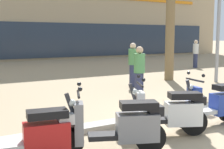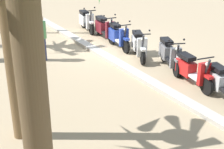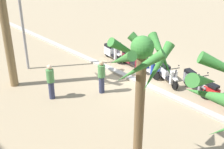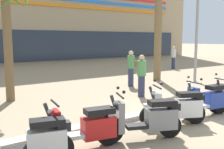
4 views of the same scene
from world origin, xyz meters
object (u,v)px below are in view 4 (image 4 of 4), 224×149
at_px(scooter_grey_last_in_row, 149,119).
at_px(pedestrian_strolling_near_curb, 173,57).
at_px(scooter_white_mid_front, 178,108).
at_px(pedestrian_window_shopping, 131,68).
at_px(pedestrian_by_palm_tree, 142,75).
at_px(palm_tree_mid_walkway, 6,7).
at_px(scooter_silver_second_in_line, 31,142).
at_px(scooter_blue_tail_end, 209,100).
at_px(scooter_red_mid_centre, 86,128).

bearing_deg(scooter_grey_last_in_row, pedestrian_strolling_near_curb, 39.42).
distance_m(scooter_white_mid_front, pedestrian_window_shopping, 5.74).
bearing_deg(scooter_grey_last_in_row, pedestrian_window_shopping, 53.71).
bearing_deg(scooter_grey_last_in_row, pedestrian_by_palm_tree, 50.24).
bearing_deg(palm_tree_mid_walkway, scooter_white_mid_front, -61.98).
relative_size(scooter_silver_second_in_line, scooter_grey_last_in_row, 0.97).
bearing_deg(pedestrian_strolling_near_curb, pedestrian_by_palm_tree, -145.18).
xyz_separation_m(scooter_blue_tail_end, pedestrian_by_palm_tree, (0.13, 3.03, 0.38)).
height_order(scooter_blue_tail_end, pedestrian_strolling_near_curb, pedestrian_strolling_near_curb).
relative_size(scooter_blue_tail_end, palm_tree_mid_walkway, 0.41).
xyz_separation_m(scooter_red_mid_centre, pedestrian_window_shopping, (5.35, 5.04, 0.44)).
distance_m(pedestrian_window_shopping, pedestrian_by_palm_tree, 2.32).
relative_size(scooter_blue_tail_end, pedestrian_by_palm_tree, 1.10).
bearing_deg(scooter_blue_tail_end, pedestrian_window_shopping, 75.81).
bearing_deg(scooter_red_mid_centre, pedestrian_by_palm_tree, 35.86).
relative_size(scooter_grey_last_in_row, pedestrian_by_palm_tree, 1.09).
relative_size(scooter_silver_second_in_line, pedestrian_strolling_near_curb, 1.02).
bearing_deg(scooter_white_mid_front, scooter_blue_tail_end, 1.97).
height_order(scooter_silver_second_in_line, scooter_red_mid_centre, scooter_silver_second_in_line).
distance_m(scooter_red_mid_centre, pedestrian_by_palm_tree, 5.19).
height_order(pedestrian_by_palm_tree, pedestrian_strolling_near_curb, pedestrian_strolling_near_curb).
bearing_deg(scooter_red_mid_centre, pedestrian_window_shopping, 43.34).
height_order(scooter_white_mid_front, scooter_blue_tail_end, same).
height_order(scooter_white_mid_front, pedestrian_window_shopping, pedestrian_window_shopping).
bearing_deg(pedestrian_strolling_near_curb, pedestrian_window_shopping, -152.17).
bearing_deg(scooter_grey_last_in_row, scooter_blue_tail_end, 7.13).
height_order(scooter_silver_second_in_line, scooter_blue_tail_end, same).
xyz_separation_m(pedestrian_window_shopping, pedestrian_by_palm_tree, (-1.15, -2.01, -0.04)).
bearing_deg(scooter_silver_second_in_line, scooter_grey_last_in_row, -5.71).
height_order(scooter_silver_second_in_line, pedestrian_window_shopping, pedestrian_window_shopping).
distance_m(scooter_grey_last_in_row, pedestrian_by_palm_tree, 4.39).
height_order(scooter_grey_last_in_row, palm_tree_mid_walkway, palm_tree_mid_walkway).
bearing_deg(scooter_silver_second_in_line, palm_tree_mid_walkway, 78.97).
relative_size(scooter_blue_tail_end, pedestrian_window_shopping, 1.06).
height_order(palm_tree_mid_walkway, pedestrian_window_shopping, palm_tree_mid_walkway).
relative_size(scooter_grey_last_in_row, scooter_white_mid_front, 1.07).
xyz_separation_m(scooter_white_mid_front, pedestrian_window_shopping, (2.63, 5.08, 0.43)).
bearing_deg(scooter_silver_second_in_line, scooter_red_mid_centre, 3.79).
bearing_deg(palm_tree_mid_walkway, scooter_red_mid_centre, -88.99).
distance_m(scooter_silver_second_in_line, scooter_grey_last_in_row, 2.54).
height_order(scooter_blue_tail_end, pedestrian_by_palm_tree, pedestrian_by_palm_tree).
bearing_deg(pedestrian_by_palm_tree, palm_tree_mid_walkway, 152.88).
xyz_separation_m(scooter_white_mid_front, pedestrian_strolling_near_curb, (9.87, 8.91, 0.44)).
distance_m(scooter_blue_tail_end, pedestrian_strolling_near_curb, 12.29).
bearing_deg(pedestrian_window_shopping, scooter_red_mid_centre, -136.66).
distance_m(scooter_blue_tail_end, pedestrian_by_palm_tree, 3.05).
distance_m(scooter_silver_second_in_line, pedestrian_by_palm_tree, 6.18).
xyz_separation_m(scooter_blue_tail_end, palm_tree_mid_walkway, (-4.16, 5.22, 2.84)).
height_order(scooter_red_mid_centre, pedestrian_by_palm_tree, pedestrian_by_palm_tree).
distance_m(scooter_red_mid_centre, scooter_white_mid_front, 2.71).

